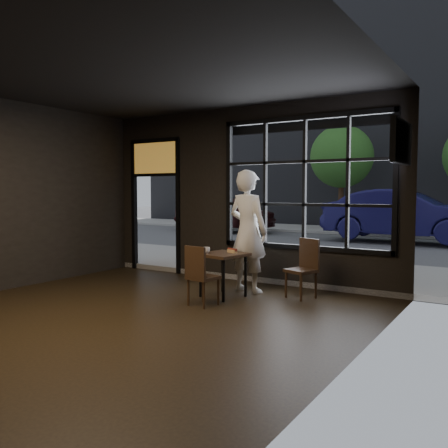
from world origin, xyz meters
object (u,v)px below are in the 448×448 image
Objects in this scene: cafe_table at (223,275)px; man at (248,231)px; chair_near at (203,275)px; navy_car at (403,215)px.

man is at bearing 86.50° from cafe_table.
chair_near is at bearing 95.66° from man.
chair_near is 0.44× the size of man.
navy_car reaches higher than chair_near.
man reaches higher than cafe_table.
navy_car is at bearing -84.03° from man.
man reaches higher than navy_car.
cafe_table is 0.64m from chair_near.
navy_car is (0.60, 9.00, -0.09)m from man.
chair_near is 1.30m from man.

